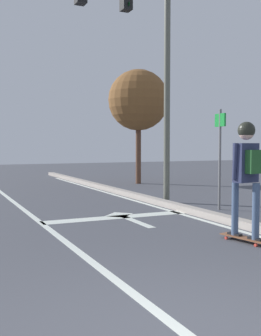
% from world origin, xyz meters
% --- Properties ---
extents(lane_line_center, '(0.12, 20.00, 0.01)m').
position_xyz_m(lane_line_center, '(0.04, 6.00, 0.00)').
color(lane_line_center, silver).
rests_on(lane_line_center, ground).
extents(lane_line_curbside, '(0.12, 20.00, 0.01)m').
position_xyz_m(lane_line_curbside, '(3.07, 6.00, 0.00)').
color(lane_line_curbside, silver).
rests_on(lane_line_curbside, ground).
extents(stop_bar, '(3.17, 0.40, 0.01)m').
position_xyz_m(stop_bar, '(1.63, 5.54, 0.00)').
color(stop_bar, silver).
rests_on(stop_bar, ground).
extents(lane_arrow_stem, '(0.16, 1.40, 0.01)m').
position_xyz_m(lane_arrow_stem, '(1.79, 4.94, 0.00)').
color(lane_arrow_stem, silver).
rests_on(lane_arrow_stem, ground).
extents(lane_arrow_head, '(0.71, 0.71, 0.01)m').
position_xyz_m(lane_arrow_head, '(1.79, 5.79, 0.00)').
color(lane_arrow_head, silver).
rests_on(lane_arrow_head, ground).
extents(curb_strip, '(0.24, 24.00, 0.14)m').
position_xyz_m(curb_strip, '(3.32, 6.00, 0.07)').
color(curb_strip, '#A79C93').
rests_on(curb_strip, ground).
extents(skateboard, '(0.35, 0.88, 0.08)m').
position_xyz_m(skateboard, '(2.58, 2.66, 0.06)').
color(skateboard, brown).
rests_on(skateboard, ground).
extents(skater, '(0.49, 0.65, 1.80)m').
position_xyz_m(skater, '(2.59, 2.65, 1.24)').
color(skater, '#415677').
rests_on(skater, skateboard).
extents(traffic_signal_mast, '(4.72, 0.34, 5.90)m').
position_xyz_m(traffic_signal_mast, '(2.36, 7.04, 4.24)').
color(traffic_signal_mast, '#606356').
rests_on(traffic_signal_mast, ground).
extents(street_sign_post, '(0.09, 0.44, 2.34)m').
position_xyz_m(street_sign_post, '(4.20, 5.48, 1.52)').
color(street_sign_post, slate).
rests_on(street_sign_post, ground).
extents(roadside_tree, '(2.34, 2.34, 4.40)m').
position_xyz_m(roadside_tree, '(5.31, 12.12, 3.22)').
color(roadside_tree, brown).
rests_on(roadside_tree, ground).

